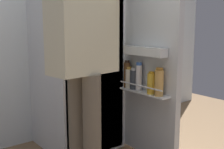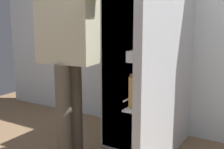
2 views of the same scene
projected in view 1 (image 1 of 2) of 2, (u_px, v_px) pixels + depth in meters
The scene contains 3 objects.
kitchen_wall at pixel (55, 9), 2.88m from camera, with size 4.40×0.10×2.56m, color silver.
refrigerator at pixel (81, 53), 2.63m from camera, with size 0.68×1.25×1.75m.
person at pixel (84, 47), 1.89m from camera, with size 0.60×0.72×1.64m.
Camera 1 is at (-1.37, -1.72, 1.14)m, focal length 46.86 mm.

